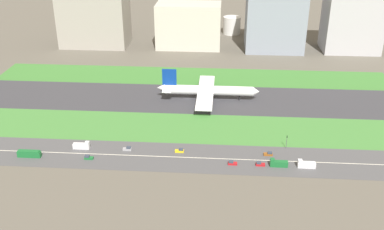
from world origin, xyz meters
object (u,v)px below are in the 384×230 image
(truck_1, at_px, (82,146))
(car_4, at_px, (260,164))
(car_3, at_px, (269,154))
(car_2, at_px, (180,151))
(car_5, at_px, (128,149))
(office_tower, at_px, (275,19))
(fuel_tank_west, at_px, (202,24))
(fuel_tank_east, at_px, (261,28))
(hangar_building, at_px, (189,25))
(cargo_warehouse, at_px, (353,18))
(terminal_building, at_px, (94,14))
(truck_2, at_px, (306,164))
(airliner, at_px, (206,90))
(fuel_tank_centre, at_px, (232,25))
(car_0, at_px, (88,158))
(traffic_light, at_px, (287,141))
(car_6, at_px, (232,163))
(bus_0, at_px, (29,154))
(truck_0, at_px, (278,163))

(truck_1, height_order, car_4, truck_1)
(car_3, bearing_deg, car_2, 180.00)
(car_5, relative_size, office_tower, 0.09)
(fuel_tank_west, bearing_deg, fuel_tank_east, 0.00)
(car_4, height_order, hangar_building, hangar_building)
(car_5, bearing_deg, cargo_warehouse, 49.93)
(terminal_building, bearing_deg, car_3, -53.24)
(truck_2, bearing_deg, fuel_tank_west, -75.41)
(hangar_building, xyz_separation_m, office_tower, (72.47, 0.00, 6.73))
(airliner, relative_size, car_2, 14.77)
(hangar_building, relative_size, fuel_tank_centre, 3.30)
(car_0, bearing_deg, truck_1, -58.30)
(car_2, height_order, terminal_building, terminal_building)
(car_3, relative_size, car_0, 1.00)
(truck_1, bearing_deg, traffic_light, 4.38)
(car_4, xyz_separation_m, fuel_tank_centre, (-11.91, 237.00, 7.19))
(truck_1, xyz_separation_m, fuel_tank_west, (50.06, 227.00, 6.99))
(fuel_tank_east, bearing_deg, airliner, -105.77)
(car_5, bearing_deg, car_3, 0.00)
(car_2, height_order, fuel_tank_east, fuel_tank_east)
(truck_1, relative_size, car_3, 1.91)
(office_tower, distance_m, cargo_warehouse, 63.74)
(truck_2, distance_m, terminal_building, 246.67)
(truck_2, height_order, car_6, truck_2)
(truck_1, distance_m, fuel_tank_east, 250.38)
(truck_1, distance_m, bus_0, 25.64)
(airliner, xyz_separation_m, truck_2, (51.09, -78.00, -4.56))
(car_4, distance_m, car_3, 11.13)
(airliner, xyz_separation_m, fuel_tank_east, (44.90, 159.00, -0.02))
(bus_0, xyz_separation_m, cargo_warehouse, (200.37, 192.00, 25.55))
(car_2, distance_m, fuel_tank_centre, 228.80)
(traffic_light, xyz_separation_m, fuel_tank_centre, (-26.38, 219.01, 3.82))
(truck_0, relative_size, terminal_building, 0.15)
(car_2, bearing_deg, car_3, 0.00)
(airliner, distance_m, traffic_light, 74.34)
(airliner, relative_size, car_6, 14.77)
(truck_1, distance_m, office_tower, 215.56)
(traffic_light, bearing_deg, truck_2, -68.07)
(airliner, bearing_deg, cargo_warehouse, 44.48)
(hangar_building, bearing_deg, car_6, -79.34)
(truck_0, xyz_separation_m, car_2, (-48.26, 10.00, -0.75))
(truck_1, distance_m, cargo_warehouse, 255.00)
(car_6, relative_size, fuel_tank_east, 0.19)
(car_0, relative_size, cargo_warehouse, 0.08)
(office_tower, xyz_separation_m, fuel_tank_east, (-7.50, 45.00, -19.19))
(car_4, relative_size, cargo_warehouse, 0.08)
(airliner, distance_m, truck_2, 93.35)
(cargo_warehouse, bearing_deg, car_2, -124.77)
(terminal_building, xyz_separation_m, fuel_tank_centre, (119.15, 45.00, -18.89))
(car_3, xyz_separation_m, fuel_tank_centre, (-16.79, 227.00, 7.19))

